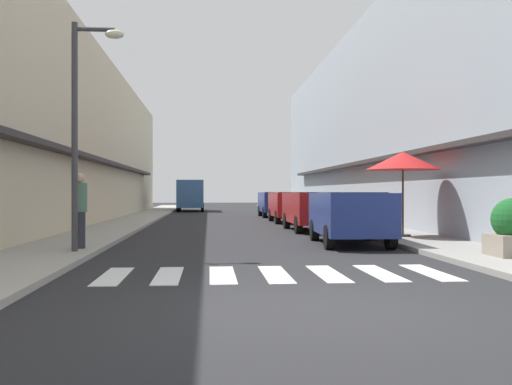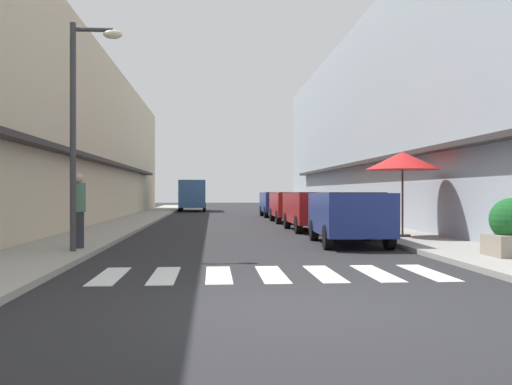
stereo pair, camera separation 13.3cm
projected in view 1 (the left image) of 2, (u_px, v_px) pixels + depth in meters
ground_plane at (235, 224)px, 26.51m from camera, size 105.83×105.83×0.00m
sidewalk_left at (126, 223)px, 26.11m from camera, size 2.24×67.34×0.12m
sidewalk_right at (341, 222)px, 26.90m from camera, size 2.24×67.34×0.12m
building_row_left at (52, 138)px, 27.21m from camera, size 5.50×45.29×8.01m
building_row_right at (406, 122)px, 28.59m from camera, size 5.50×45.29×9.83m
crosswalk at (276, 274)px, 10.36m from camera, size 6.15×2.20×0.01m
parked_car_near at (350, 212)px, 16.20m from camera, size 1.96×4.25×1.47m
parked_car_mid at (313, 207)px, 21.91m from camera, size 1.85×4.36×1.47m
parked_car_far at (291, 203)px, 27.92m from camera, size 1.82×4.11×1.47m
parked_car_distant at (276, 201)px, 34.12m from camera, size 1.83×4.10×1.47m
delivery_van at (191, 193)px, 44.27m from camera, size 2.07×5.43×2.37m
street_lamp at (83, 111)px, 13.26m from camera, size 1.19×0.28×5.24m
cafe_umbrella at (403, 161)px, 17.67m from camera, size 2.28×2.28×2.58m
pedestrian_walking_near at (80, 208)px, 13.96m from camera, size 0.34×0.34×1.81m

